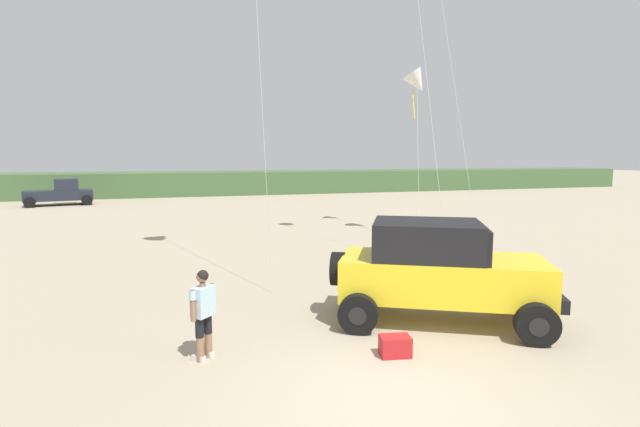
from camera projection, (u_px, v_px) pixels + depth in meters
name	position (u px, v px, depth m)	size (l,w,h in m)	color
ground_plane	(395.00, 400.00, 7.15)	(220.00, 220.00, 0.00)	tan
dune_ridge	(235.00, 182.00, 46.80)	(90.00, 6.64, 2.16)	#426038
jeep	(439.00, 269.00, 10.41)	(5.00, 4.10, 2.26)	yellow
person_watching	(203.00, 310.00, 8.48)	(0.48, 0.47, 1.67)	#8C664C
cooler_box	(395.00, 346.00, 8.71)	(0.56, 0.36, 0.38)	#B21E23
distant_pickup	(60.00, 193.00, 35.41)	(4.89, 3.23, 1.98)	#1E232D
kite_white_parafoil	(417.00, 82.00, 21.14)	(2.27, 3.94, 7.66)	white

